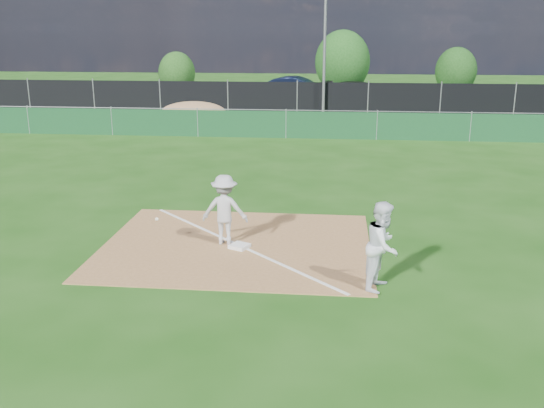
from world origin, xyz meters
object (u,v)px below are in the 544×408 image
Objects in this scene: play_at_first at (225,210)px; tree_left at (177,73)px; car_mid at (298,90)px; tree_right at (456,71)px; first_base at (240,246)px; car_left at (199,94)px; light_pole at (325,42)px; tree_mid at (342,62)px; car_right at (360,93)px; runner at (383,246)px.

play_at_first is 32.33m from tree_left.
car_mid is 12.31m from tree_right.
tree_left is (-9.01, 3.71, 0.76)m from car_mid.
first_base is 0.10× the size of car_left.
first_base is (-1.41, -21.91, -3.94)m from light_pole.
tree_right is at bearing -45.23° from car_left.
car_mid is (6.17, 1.76, 0.16)m from car_left.
first_base is 0.12× the size of tree_left.
tree_mid is 8.18m from tree_right.
tree_right reaches higher than tree_left.
car_left is 6.23m from tree_left.
tree_left is at bearing 138.99° from light_pole.
light_pole is 6.42m from car_right.
car_mid reaches higher than car_left.
car_left is at bearing -157.58° from tree_right.
car_left is at bearing -62.58° from tree_left.
car_mid is at bearing -51.75° from car_left.
car_left is 10.29m from car_right.
first_base is 26.67m from car_left.
play_at_first is 1.22× the size of runner.
tree_mid is at bearing 83.83° from light_pole.
car_right is at bearing 65.88° from light_pole.
car_right is at bearing -87.77° from car_mid.
tree_left is (-2.84, 5.47, 0.92)m from car_left.
runner is at bearing -138.59° from car_left.
runner is (1.58, -23.73, -3.15)m from light_pole.
tree_right reaches higher than car_mid.
runner is 35.37m from tree_left.
tree_left is at bearing 41.41° from runner.
car_left reaches higher than first_base.
runner is 0.43× the size of car_left.
tree_right is at bearing 4.67° from tree_left.
car_right is at bearing -18.42° from tree_left.
play_at_first is 27.33m from car_mid.
car_left is 0.78× the size of car_mid.
light_pole is at bearing -96.17° from tree_mid.
first_base is at bearing -93.67° from light_pole.
runner reaches higher than car_right.
car_left is at bearing 114.96° from car_right.
car_right is 13.80m from tree_left.
play_at_first reaches higher than car_right.
tree_mid is at bearing 4.69° from tree_left.
play_at_first is (-1.77, -21.64, -3.18)m from light_pole.
tree_left is 0.67× the size of tree_mid.
tree_mid is (-0.46, 34.10, 1.55)m from runner.
tree_mid is (1.12, 10.38, -1.61)m from light_pole.
car_mid is 1.63× the size of tree_left.
play_at_first is 3.95m from runner.
tree_left is 0.90× the size of tree_right.
light_pole is at bearing -129.96° from tree_right.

